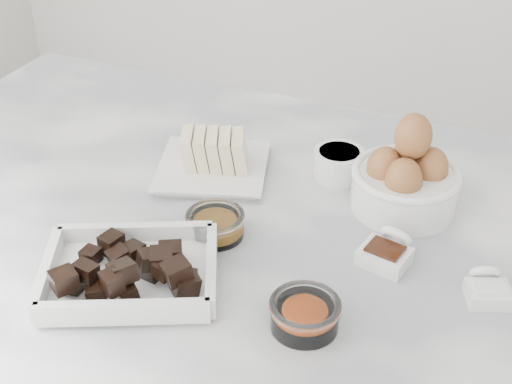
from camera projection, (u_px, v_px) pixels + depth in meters
The scene contains 9 objects.
marble_slab at pixel (234, 237), 0.96m from camera, with size 1.20×0.80×0.04m, color silver.
chocolate_dish at pixel (130, 269), 0.84m from camera, with size 0.25×0.23×0.05m.
butter_plate at pixel (210, 158), 1.05m from camera, with size 0.20×0.20×0.06m.
sugar_ramekin at pixel (338, 163), 1.04m from camera, with size 0.07×0.07×0.04m.
egg_bowl at pixel (406, 178), 0.96m from camera, with size 0.15×0.15×0.14m.
honey_bowl at pixel (215, 224), 0.92m from camera, with size 0.08×0.08×0.03m.
zest_bowl at pixel (305, 313), 0.78m from camera, with size 0.08×0.08×0.04m.
vanilla_spoon at pixel (387, 251), 0.88m from camera, with size 0.07×0.08×0.04m.
salt_spoon at pixel (488, 288), 0.83m from camera, with size 0.06×0.07×0.04m.
Camera 1 is at (0.33, -0.70, 1.50)m, focal length 50.00 mm.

